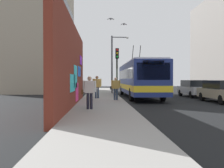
{
  "coord_description": "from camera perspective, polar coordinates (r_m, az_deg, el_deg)",
  "views": [
    {
      "loc": [
        -18.64,
        1.72,
        1.64
      ],
      "look_at": [
        1.33,
        0.75,
        1.27
      ],
      "focal_mm": 38.81,
      "sensor_mm": 36.0,
      "label": 1
    }
  ],
  "objects": [
    {
      "name": "street_lamp",
      "position": [
        26.58,
        0.48,
        5.69
      ],
      "size": [
        0.44,
        1.92,
        6.27
      ],
      "color": "#4C4C51",
      "rests_on": "sidewalk_slab"
    },
    {
      "name": "parked_car_silver",
      "position": [
        23.9,
        18.64,
        -0.93
      ],
      "size": [
        4.37,
        1.74,
        1.58
      ],
      "color": "#B7B7BC",
      "rests_on": "ground_plane"
    },
    {
      "name": "graffiti_wall",
      "position": [
        14.22,
        -9.36,
        4.12
      ],
      "size": [
        12.9,
        0.32,
        4.81
      ],
      "color": "maroon",
      "rests_on": "ground_plane"
    },
    {
      "name": "building_far_left",
      "position": [
        33.83,
        -15.81,
        11.5
      ],
      "size": [
        12.13,
        6.69,
        15.58
      ],
      "color": "#9E937F",
      "rests_on": "ground_plane"
    },
    {
      "name": "city_bus",
      "position": [
        22.19,
        6.36,
        1.35
      ],
      "size": [
        12.16,
        2.67,
        4.92
      ],
      "color": "navy",
      "rests_on": "ground_plane"
    },
    {
      "name": "ground_plane",
      "position": [
        18.8,
        2.5,
        -3.94
      ],
      "size": [
        80.0,
        80.0,
        0.0
      ],
      "primitive_type": "plane",
      "color": "black"
    },
    {
      "name": "parked_car_champagne",
      "position": [
        18.98,
        24.6,
        -1.46
      ],
      "size": [
        4.62,
        1.94,
        1.58
      ],
      "color": "#C6B793",
      "rests_on": "ground_plane"
    },
    {
      "name": "pedestrian_near_wall",
      "position": [
        12.16,
        -5.36,
        -1.42
      ],
      "size": [
        0.22,
        0.74,
        1.65
      ],
      "color": "#1E1E2D",
      "rests_on": "sidewalk_slab"
    },
    {
      "name": "traffic_light",
      "position": [
        19.9,
        1.19,
        4.67
      ],
      "size": [
        0.49,
        0.28,
        4.07
      ],
      "color": "#2D382D",
      "rests_on": "sidewalk_slab"
    },
    {
      "name": "pedestrian_at_curb",
      "position": [
        17.65,
        0.85,
        -0.65
      ],
      "size": [
        0.22,
        0.74,
        1.65
      ],
      "color": "#2D3F59",
      "rests_on": "sidewalk_slab"
    },
    {
      "name": "sidewalk_slab",
      "position": [
        18.71,
        -2.39,
        -3.73
      ],
      "size": [
        48.0,
        3.2,
        0.15
      ],
      "primitive_type": "cube",
      "color": "gray",
      "rests_on": "ground_plane"
    },
    {
      "name": "flying_pigeons",
      "position": [
        20.81,
        1.27,
        14.46
      ],
      "size": [
        0.96,
        1.68,
        0.43
      ],
      "color": "gray"
    },
    {
      "name": "pedestrian_midblock",
      "position": [
        19.22,
        -3.59,
        -0.23
      ],
      "size": [
        0.24,
        0.78,
        1.78
      ],
      "color": "#2D3F59",
      "rests_on": "sidewalk_slab"
    }
  ]
}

